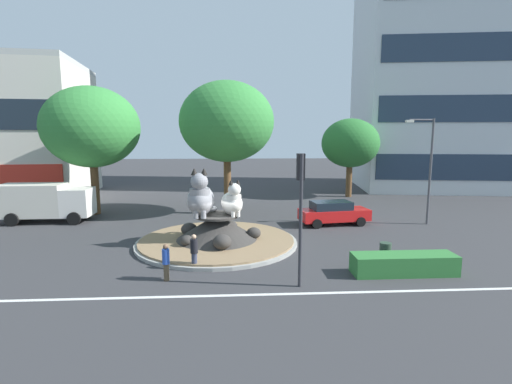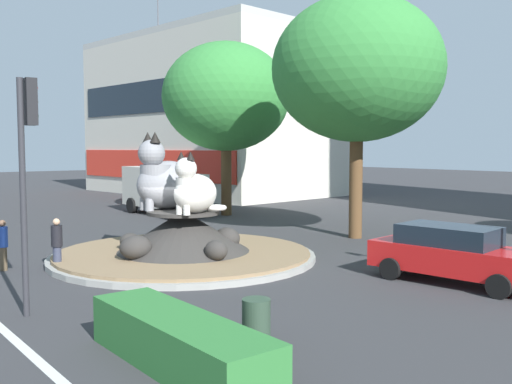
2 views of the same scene
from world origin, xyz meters
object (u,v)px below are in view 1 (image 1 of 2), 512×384
second_tree_near_tower (91,127)px  third_tree_left (227,122)px  pedestrian_blue_shirt (166,261)px  office_tower (440,35)px  traffic_light_mast (301,195)px  broadleaf_tree_behind_island (350,143)px  pedestrian_black_shirt (194,251)px  cat_statue_grey (201,198)px  streetlight_arm (428,164)px  litter_bin (385,252)px  sedan_on_far_lane (333,212)px  delivery_box_truck (45,201)px  cat_statue_white (232,202)px

second_tree_near_tower → third_tree_left: bearing=-3.1°
third_tree_left → pedestrian_blue_shirt: bearing=-99.9°
office_tower → pedestrian_blue_shirt: size_ratio=21.90×
pedestrian_blue_shirt → traffic_light_mast: bearing=6.9°
broadleaf_tree_behind_island → third_tree_left: 14.34m
pedestrian_black_shirt → cat_statue_grey: bearing=134.8°
streetlight_arm → litter_bin: streetlight_arm is taller
broadleaf_tree_behind_island → sedan_on_far_lane: size_ratio=1.58×
pedestrian_blue_shirt → litter_bin: (10.24, 1.97, -0.40)m
second_tree_near_tower → streetlight_arm: size_ratio=1.35×
pedestrian_black_shirt → delivery_box_truck: bearing=-176.8°
cat_statue_white → traffic_light_mast: (2.72, -6.10, 1.31)m
cat_statue_white → third_tree_left: third_tree_left is taller
third_tree_left → cat_statue_grey: bearing=-99.0°
cat_statue_white → delivery_box_truck: bearing=-134.0°
pedestrian_black_shirt → pedestrian_blue_shirt: pedestrian_black_shirt is taller
pedestrian_blue_shirt → office_tower: bearing=62.6°
cat_statue_grey → streetlight_arm: size_ratio=0.38×
second_tree_near_tower → third_tree_left: 10.28m
office_tower → second_tree_near_tower: (-34.39, -14.23, -10.74)m
third_tree_left → pedestrian_black_shirt: 13.82m
office_tower → pedestrian_black_shirt: bearing=-124.8°
traffic_light_mast → pedestrian_blue_shirt: 6.27m
streetlight_arm → second_tree_near_tower: bearing=-16.4°
cat_statue_white → pedestrian_blue_shirt: (-2.78, -5.26, -1.57)m
broadleaf_tree_behind_island → second_tree_near_tower: (-22.24, -7.12, 1.36)m
office_tower → pedestrian_black_shirt: 40.68m
cat_statue_grey → traffic_light_mast: size_ratio=0.51×
office_tower → litter_bin: (-16.26, -26.42, -16.98)m
cat_statue_grey → pedestrian_blue_shirt: (-1.03, -5.18, -1.81)m
sedan_on_far_lane → litter_bin: sedan_on_far_lane is taller
broadleaf_tree_behind_island → second_tree_near_tower: size_ratio=0.79×
third_tree_left → pedestrian_blue_shirt: third_tree_left is taller
cat_statue_white → broadleaf_tree_behind_island: bearing=125.3°
sedan_on_far_lane → third_tree_left: bearing=143.2°
second_tree_near_tower → litter_bin: (18.13, -12.19, -6.24)m
cat_statue_white → cat_statue_grey: bearing=-105.9°
cat_statue_white → streetlight_arm: streetlight_arm is taller
cat_statue_white → litter_bin: cat_statue_white is taller
pedestrian_blue_shirt → cat_statue_white: bearing=77.7°
cat_statue_white → broadleaf_tree_behind_island: size_ratio=0.29×
streetlight_arm → delivery_box_truck: 26.63m
pedestrian_black_shirt → pedestrian_blue_shirt: (-1.04, -1.33, -0.02)m
cat_statue_grey → litter_bin: cat_statue_grey is taller
traffic_light_mast → litter_bin: traffic_light_mast is taller
cat_statue_grey → broadleaf_tree_behind_island: size_ratio=0.35×
cat_statue_grey → broadleaf_tree_behind_island: 21.06m
cat_statue_grey → office_tower: bearing=131.6°
cat_statue_white → second_tree_near_tower: second_tree_near_tower is taller
pedestrian_blue_shirt → litter_bin: 10.44m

